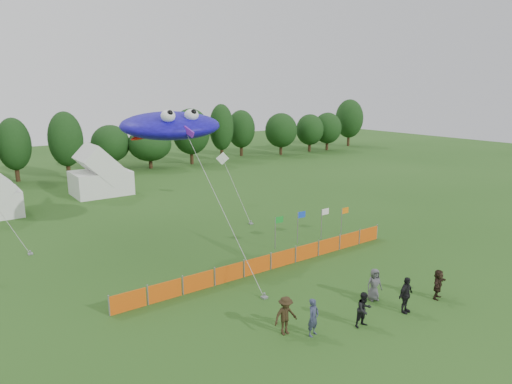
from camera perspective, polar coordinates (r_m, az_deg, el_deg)
ground at (r=23.18m, az=9.06°, el=-15.41°), size 160.00×160.00×0.00m
treeline at (r=61.72m, az=-20.53°, el=5.88°), size 104.57×8.78×8.36m
tent_right at (r=50.01m, az=-18.87°, el=2.00°), size 5.67×4.54×4.01m
barrier_fence at (r=28.29m, az=1.79°, el=-8.72°), size 19.90×0.06×1.00m
flag_row at (r=33.23m, az=6.90°, el=-3.64°), size 6.73×0.56×2.30m
spectator_a at (r=21.36m, az=7.18°, el=-15.28°), size 0.73×0.56×1.77m
spectator_b at (r=22.49m, az=13.36°, el=-14.11°), size 0.89×0.73×1.70m
spectator_c at (r=21.33m, az=3.71°, el=-15.16°), size 1.23×0.78×1.82m
spectator_d at (r=24.26m, az=18.21°, el=-12.13°), size 1.12×0.54×1.86m
spectator_e at (r=25.14m, az=14.56°, el=-11.13°), size 0.98×0.81×1.73m
spectator_f at (r=26.36m, az=21.80°, el=-10.65°), size 1.57×0.94×1.61m
stingray_kite at (r=31.53m, az=-10.93°, el=8.19°), size 7.83×19.09×9.66m
small_kite_white at (r=42.55m, az=-3.42°, el=2.40°), size 3.19×8.45×4.86m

